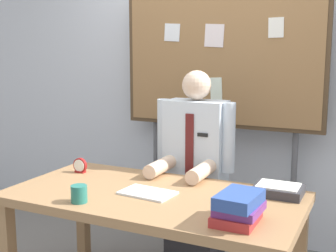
# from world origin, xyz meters

# --- Properties ---
(back_wall) EXTENTS (6.40, 0.08, 2.70)m
(back_wall) POSITION_xyz_m (0.00, 1.31, 1.35)
(back_wall) COLOR silver
(back_wall) RESTS_ON ground_plane
(desk) EXTENTS (1.61, 0.83, 0.73)m
(desk) POSITION_xyz_m (0.00, 0.00, 0.64)
(desk) COLOR #9E754C
(desk) RESTS_ON ground_plane
(person) EXTENTS (0.55, 0.56, 1.38)m
(person) POSITION_xyz_m (0.00, 0.61, 0.64)
(person) COLOR #2D2D33
(person) RESTS_ON ground_plane
(bulletin_board) EXTENTS (1.55, 0.09, 1.95)m
(bulletin_board) POSITION_xyz_m (-0.00, 1.10, 1.42)
(bulletin_board) COLOR #4C3823
(bulletin_board) RESTS_ON ground_plane
(book_stack) EXTENTS (0.20, 0.26, 0.14)m
(book_stack) POSITION_xyz_m (0.54, -0.21, 0.80)
(book_stack) COLOR #B22D2D
(book_stack) RESTS_ON desk
(open_notebook) EXTENTS (0.31, 0.21, 0.01)m
(open_notebook) POSITION_xyz_m (-0.03, -0.02, 0.74)
(open_notebook) COLOR white
(open_notebook) RESTS_ON desk
(desk_clock) EXTENTS (0.10, 0.04, 0.10)m
(desk_clock) POSITION_xyz_m (-0.63, 0.18, 0.77)
(desk_clock) COLOR maroon
(desk_clock) RESTS_ON desk
(coffee_mug) EXTENTS (0.09, 0.09, 0.09)m
(coffee_mug) POSITION_xyz_m (-0.28, -0.29, 0.78)
(coffee_mug) COLOR #267266
(coffee_mug) RESTS_ON desk
(paper_tray) EXTENTS (0.26, 0.20, 0.06)m
(paper_tray) POSITION_xyz_m (0.63, 0.27, 0.76)
(paper_tray) COLOR #333338
(paper_tray) RESTS_ON desk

